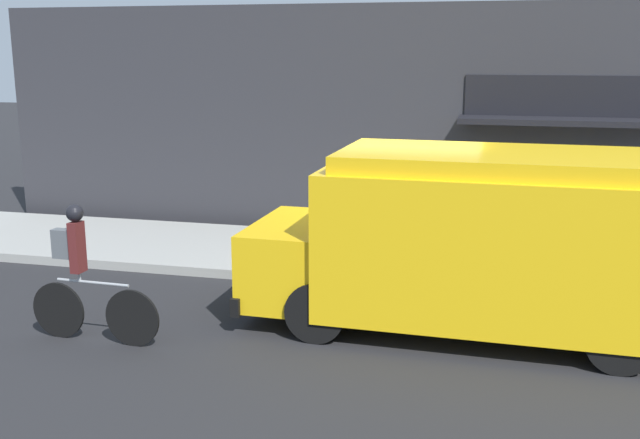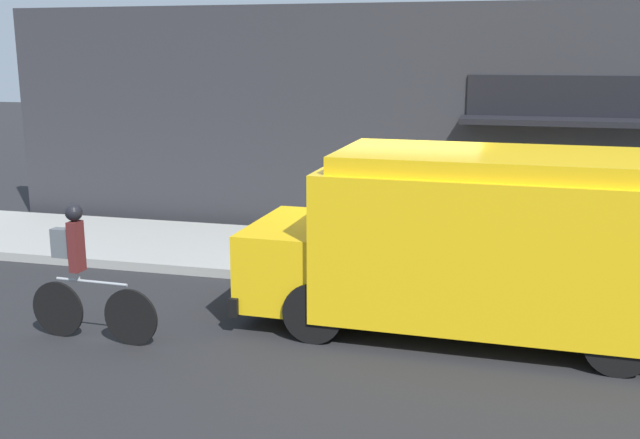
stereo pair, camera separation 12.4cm
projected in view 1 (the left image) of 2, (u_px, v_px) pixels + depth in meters
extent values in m
plane|color=#232326|center=(391.00, 292.00, 11.25)|extent=(70.00, 70.00, 0.00)
cube|color=#999993|center=(404.00, 260.00, 12.63)|extent=(28.00, 2.97, 0.15)
cube|color=#2D2D33|center=(420.00, 124.00, 13.95)|extent=(17.04, 0.18, 4.39)
cube|color=black|center=(558.00, 98.00, 13.16)|extent=(3.22, 0.05, 0.79)
cube|color=black|center=(558.00, 121.00, 12.86)|extent=(3.38, 0.86, 0.10)
cube|color=yellow|center=(511.00, 243.00, 9.36)|extent=(4.71, 2.27, 1.84)
cube|color=yellow|center=(295.00, 258.00, 10.19)|extent=(1.08, 2.01, 1.01)
cube|color=yellow|center=(516.00, 161.00, 9.13)|extent=(4.34, 2.09, 0.22)
cube|color=black|center=(262.00, 284.00, 10.40)|extent=(0.18, 2.11, 0.24)
cube|color=red|center=(423.00, 209.00, 10.92)|extent=(0.04, 0.44, 0.44)
cylinder|color=black|center=(350.00, 271.00, 10.99)|extent=(0.77, 0.28, 0.76)
cylinder|color=black|center=(316.00, 312.00, 9.27)|extent=(0.77, 0.28, 0.76)
cylinder|color=black|center=(605.00, 291.00, 10.08)|extent=(0.77, 0.28, 0.76)
cylinder|color=black|center=(620.00, 340.00, 8.35)|extent=(0.77, 0.28, 0.76)
cylinder|color=black|center=(132.00, 318.00, 9.11)|extent=(0.72, 0.07, 0.72)
cylinder|color=black|center=(59.00, 310.00, 9.39)|extent=(0.72, 0.07, 0.72)
cylinder|color=#999EA3|center=(93.00, 282.00, 9.16)|extent=(0.99, 0.07, 0.04)
cylinder|color=#999EA3|center=(79.00, 277.00, 9.20)|extent=(0.04, 0.04, 0.12)
cube|color=#561E1E|center=(77.00, 247.00, 9.12)|extent=(0.13, 0.20, 0.63)
sphere|color=black|center=(75.00, 213.00, 9.02)|extent=(0.21, 0.21, 0.21)
cube|color=#565B60|center=(64.00, 244.00, 9.16)|extent=(0.27, 0.15, 0.36)
cylinder|color=#38383D|center=(431.00, 220.00, 13.32)|extent=(0.58, 0.58, 0.86)
cylinder|color=black|center=(432.00, 196.00, 13.22)|extent=(0.59, 0.59, 0.04)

